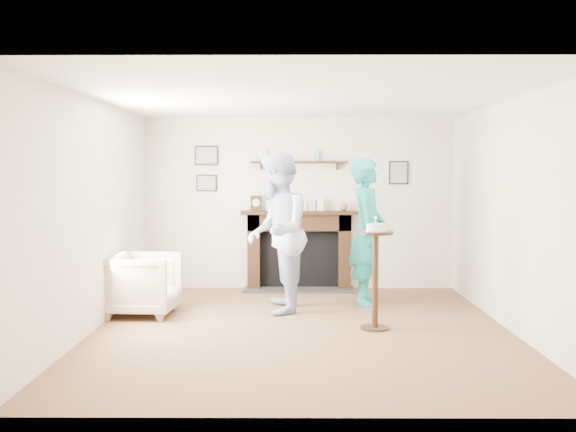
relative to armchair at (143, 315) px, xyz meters
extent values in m
plane|color=brown|center=(1.89, -0.71, 0.00)|extent=(5.00, 5.00, 0.00)
cube|color=silver|center=(1.89, 1.79, 1.25)|extent=(4.50, 0.04, 2.50)
cube|color=silver|center=(-0.36, -0.71, 1.25)|extent=(0.04, 5.00, 2.50)
cube|color=silver|center=(4.14, -0.71, 1.25)|extent=(0.04, 5.00, 2.50)
cube|color=white|center=(1.89, -0.71, 2.50)|extent=(4.50, 5.00, 0.04)
cube|color=black|center=(1.23, 1.69, 0.55)|extent=(0.18, 0.20, 1.10)
cube|color=black|center=(2.55, 1.69, 0.55)|extent=(0.18, 0.20, 1.10)
cube|color=black|center=(1.89, 1.69, 0.98)|extent=(1.50, 0.20, 0.24)
cube|color=black|center=(1.89, 1.76, 0.43)|extent=(1.14, 0.06, 0.86)
cube|color=#302D2B|center=(1.89, 1.57, 0.01)|extent=(1.60, 0.44, 0.03)
cube|color=black|center=(1.89, 1.66, 1.12)|extent=(1.68, 0.26, 0.05)
cube|color=black|center=(1.89, 1.71, 1.85)|extent=(1.40, 0.15, 0.03)
cube|color=black|center=(0.54, 1.77, 1.95)|extent=(0.34, 0.03, 0.28)
cube|color=black|center=(0.54, 1.77, 1.55)|extent=(0.30, 0.03, 0.24)
cube|color=black|center=(3.34, 1.77, 1.70)|extent=(0.28, 0.03, 0.34)
cube|color=black|center=(1.27, 1.66, 1.26)|extent=(0.16, 0.09, 0.22)
cylinder|color=beige|center=(1.27, 1.61, 1.27)|extent=(0.11, 0.01, 0.11)
sphere|color=green|center=(2.53, 1.66, 1.21)|extent=(0.12, 0.12, 0.12)
imported|color=#BCAF8C|center=(0.00, 0.00, 0.00)|extent=(0.87, 0.85, 0.75)
imported|color=silver|center=(1.61, 0.17, 0.00)|extent=(0.74, 0.95, 1.95)
imported|color=teal|center=(2.77, 0.69, 0.00)|extent=(0.60, 0.77, 1.88)
cylinder|color=black|center=(2.69, -0.67, 0.01)|extent=(0.32, 0.32, 0.02)
cylinder|color=black|center=(2.69, -0.67, 0.53)|extent=(0.07, 0.07, 1.02)
cylinder|color=black|center=(2.69, -0.67, 1.06)|extent=(0.38, 0.38, 0.03)
cylinder|color=silver|center=(2.69, -0.67, 1.08)|extent=(0.26, 0.26, 0.01)
cylinder|color=silver|center=(2.69, -0.67, 1.12)|extent=(0.20, 0.20, 0.07)
cylinder|color=#FEDEA0|center=(2.69, -0.67, 1.18)|extent=(0.01, 0.01, 0.06)
sphere|color=orange|center=(2.69, -0.67, 1.22)|extent=(0.02, 0.02, 0.02)
camera|label=1|loc=(1.78, -7.58, 1.72)|focal=40.00mm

